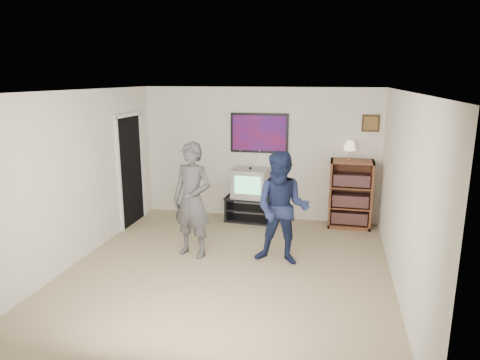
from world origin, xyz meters
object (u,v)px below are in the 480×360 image
at_px(media_stand, 251,209).
at_px(crt_television, 250,183).
at_px(bookshelf, 350,194).
at_px(person_tall, 192,200).
at_px(person_short, 282,209).

distance_m(media_stand, crt_television, 0.50).
height_order(media_stand, crt_television, crt_television).
distance_m(bookshelf, person_tall, 3.02).
xyz_separation_m(crt_television, bookshelf, (1.84, 0.05, -0.12)).
distance_m(media_stand, bookshelf, 1.86).
xyz_separation_m(crt_television, person_short, (0.82, -1.78, 0.09)).
bearing_deg(bookshelf, media_stand, -178.43).
bearing_deg(person_short, media_stand, 118.63).
height_order(crt_television, bookshelf, bookshelf).
relative_size(crt_television, person_short, 0.38).
bearing_deg(media_stand, person_tall, -104.36).
height_order(media_stand, person_tall, person_tall).
relative_size(media_stand, crt_television, 1.52).
relative_size(bookshelf, person_tall, 0.71).
height_order(media_stand, person_short, person_short).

